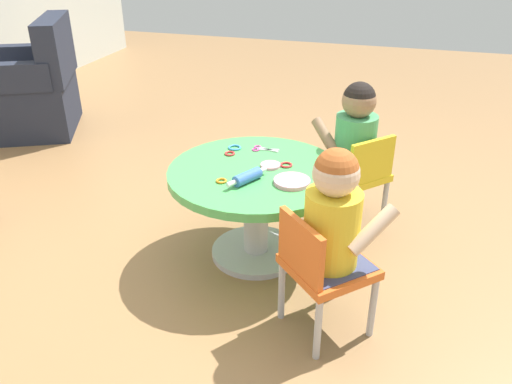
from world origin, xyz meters
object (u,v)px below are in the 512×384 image
(craft_table, at_px, (256,193))
(seated_child_right, at_px, (355,132))
(child_chair_left, at_px, (321,267))
(craft_scissors, at_px, (262,149))
(armchair_dark, at_px, (30,91))
(seated_child_left, at_px, (334,214))
(child_chair_right, at_px, (357,175))
(rolling_pin, at_px, (247,177))

(craft_table, bearing_deg, seated_child_right, -42.19)
(child_chair_left, height_order, craft_scissors, child_chair_left)
(child_chair_left, distance_m, armchair_dark, 3.01)
(craft_table, bearing_deg, seated_child_left, -134.41)
(child_chair_right, xyz_separation_m, seated_child_right, (0.03, 0.03, 0.23))
(seated_child_right, distance_m, craft_scissors, 0.48)
(craft_table, relative_size, rolling_pin, 3.84)
(rolling_pin, bearing_deg, seated_child_left, -123.49)
(child_chair_right, bearing_deg, armchair_dark, 73.67)
(rolling_pin, relative_size, craft_scissors, 1.58)
(craft_table, relative_size, armchair_dark, 0.86)
(rolling_pin, bearing_deg, child_chair_left, -127.97)
(craft_table, distance_m, child_chair_left, 0.59)
(craft_table, relative_size, child_chair_right, 1.52)
(craft_table, height_order, seated_child_left, seated_child_left)
(seated_child_left, relative_size, seated_child_right, 1.00)
(armchair_dark, bearing_deg, rolling_pin, -121.08)
(child_chair_left, distance_m, rolling_pin, 0.53)
(armchair_dark, bearing_deg, craft_table, -118.40)
(seated_child_left, height_order, rolling_pin, seated_child_left)
(child_chair_left, bearing_deg, craft_table, 41.70)
(seated_child_right, xyz_separation_m, craft_scissors, (-0.20, 0.43, -0.06))
(child_chair_right, height_order, craft_scissors, child_chair_right)
(rolling_pin, bearing_deg, child_chair_right, -38.30)
(rolling_pin, xyz_separation_m, craft_scissors, (0.36, 0.04, -0.02))
(seated_child_left, bearing_deg, seated_child_right, 1.70)
(seated_child_right, xyz_separation_m, armchair_dark, (0.73, 2.55, -0.22))
(seated_child_right, bearing_deg, child_chair_right, -132.69)
(child_chair_left, bearing_deg, craft_scissors, 32.65)
(armchair_dark, bearing_deg, child_chair_left, -122.22)
(craft_table, xyz_separation_m, rolling_pin, (-0.13, 0.00, 0.15))
(armchair_dark, xyz_separation_m, craft_scissors, (-0.93, -2.11, 0.16))
(seated_child_right, relative_size, armchair_dark, 0.53)
(seated_child_left, xyz_separation_m, seated_child_right, (0.85, 0.03, 0.00))
(child_chair_right, bearing_deg, craft_scissors, 110.89)
(seated_child_right, relative_size, rolling_pin, 2.40)
(armchair_dark, bearing_deg, craft_scissors, -113.78)
(seated_child_left, height_order, armchair_dark, armchair_dark)
(armchair_dark, xyz_separation_m, rolling_pin, (-1.30, -2.15, 0.18))
(craft_table, xyz_separation_m, seated_child_right, (0.44, -0.40, 0.19))
(craft_scissors, bearing_deg, seated_child_right, -64.83)
(child_chair_right, distance_m, seated_child_right, 0.23)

